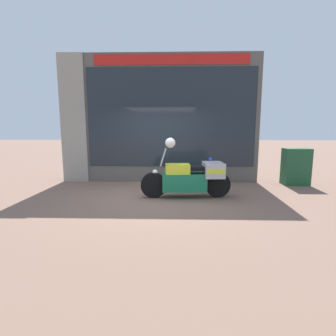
# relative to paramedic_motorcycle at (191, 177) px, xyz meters

# --- Properties ---
(ground_plane) EXTENTS (60.00, 60.00, 0.00)m
(ground_plane) POSITION_rel_paramedic_motorcycle_xyz_m (-0.95, 0.12, -0.54)
(ground_plane) COLOR #7A5B4C
(shop_building) EXTENTS (6.53, 0.55, 4.17)m
(shop_building) POSITION_rel_paramedic_motorcycle_xyz_m (-1.35, 2.11, 1.56)
(shop_building) COLOR #56514C
(shop_building) RESTS_ON ground
(window_display) EXTENTS (5.23, 0.30, 2.01)m
(window_display) POSITION_rel_paramedic_motorcycle_xyz_m (-0.60, 2.15, -0.06)
(window_display) COLOR slate
(window_display) RESTS_ON ground
(paramedic_motorcycle) EXTENTS (2.36, 0.70, 1.31)m
(paramedic_motorcycle) POSITION_rel_paramedic_motorcycle_xyz_m (0.00, 0.00, 0.00)
(paramedic_motorcycle) COLOR black
(paramedic_motorcycle) RESTS_ON ground
(utility_cabinet) EXTENTS (0.80, 0.48, 1.17)m
(utility_cabinet) POSITION_rel_paramedic_motorcycle_xyz_m (3.43, 1.64, 0.05)
(utility_cabinet) COLOR #1E4C2D
(utility_cabinet) RESTS_ON ground
(white_helmet) EXTENTS (0.26, 0.26, 0.26)m
(white_helmet) POSITION_rel_paramedic_motorcycle_xyz_m (-0.55, -0.04, 0.90)
(white_helmet) COLOR white
(white_helmet) RESTS_ON paramedic_motorcycle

